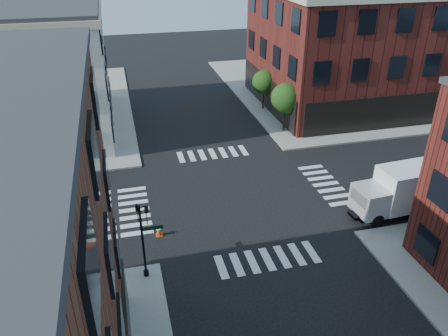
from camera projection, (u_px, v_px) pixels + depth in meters
ground at (235, 196)px, 30.80m from camera, size 120.00×120.00×0.00m
sidewalk_ne at (355, 85)px, 53.25m from camera, size 30.00×30.00×0.15m
building_ne at (382, 45)px, 46.08m from camera, size 25.00×16.00×12.00m
tree_near at (286, 99)px, 39.47m from camera, size 2.69×2.69×4.49m
tree_far at (265, 83)px, 44.73m from camera, size 2.43×2.43×4.07m
signal_pole at (143, 233)px, 22.29m from camera, size 1.29×1.24×4.60m
box_truck at (407, 189)px, 28.38m from camera, size 7.30×2.66×3.25m
traffic_cone at (159, 231)px, 26.62m from camera, size 0.45×0.45×0.75m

